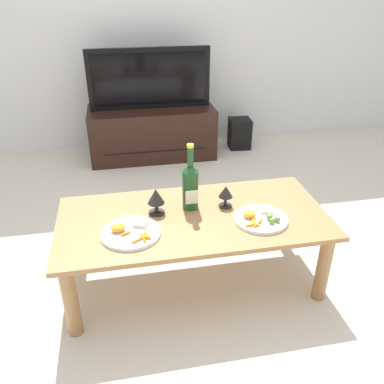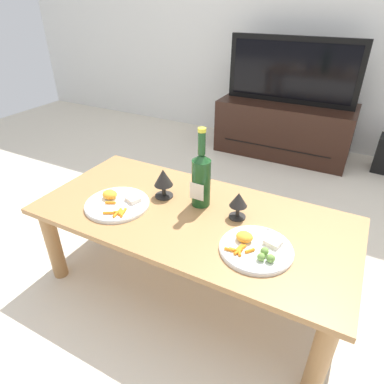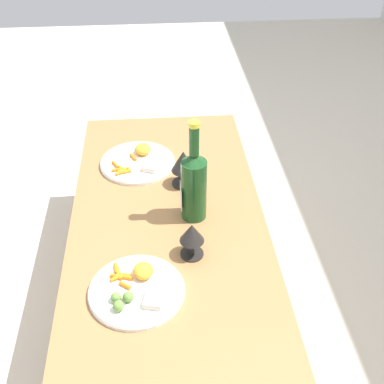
% 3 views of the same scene
% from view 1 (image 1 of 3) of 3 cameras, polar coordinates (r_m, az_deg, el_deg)
% --- Properties ---
extents(ground_plane, '(6.40, 6.40, 0.00)m').
position_cam_1_polar(ground_plane, '(2.30, 0.21, -12.40)').
color(ground_plane, beige).
extents(back_wall, '(6.40, 0.10, 2.60)m').
position_cam_1_polar(back_wall, '(3.87, -6.55, 25.46)').
color(back_wall, silver).
rests_on(back_wall, ground_plane).
extents(dining_table, '(1.38, 0.65, 0.42)m').
position_cam_1_polar(dining_table, '(2.08, 0.23, -5.03)').
color(dining_table, '#9E7042').
rests_on(dining_table, ground_plane).
extents(tv_stand, '(1.13, 0.51, 0.46)m').
position_cam_1_polar(tv_stand, '(3.74, -5.72, 8.56)').
color(tv_stand, black).
rests_on(tv_stand, ground_plane).
extents(tv_screen, '(1.06, 0.05, 0.52)m').
position_cam_1_polar(tv_screen, '(3.60, -6.11, 15.85)').
color(tv_screen, black).
rests_on(tv_screen, tv_stand).
extents(floor_speaker, '(0.22, 0.22, 0.29)m').
position_cam_1_polar(floor_speaker, '(3.96, 6.82, 8.35)').
color(floor_speaker, black).
rests_on(floor_speaker, ground_plane).
extents(wine_bottle, '(0.08, 0.09, 0.36)m').
position_cam_1_polar(wine_bottle, '(2.05, -0.20, 1.07)').
color(wine_bottle, '#19471E').
rests_on(wine_bottle, dining_table).
extents(goblet_left, '(0.09, 0.09, 0.14)m').
position_cam_1_polar(goblet_left, '(2.03, -5.19, -0.79)').
color(goblet_left, black).
rests_on(goblet_left, dining_table).
extents(goblet_right, '(0.08, 0.08, 0.12)m').
position_cam_1_polar(goblet_right, '(2.10, 4.86, -0.13)').
color(goblet_right, black).
rests_on(goblet_right, dining_table).
extents(dinner_plate_left, '(0.29, 0.29, 0.05)m').
position_cam_1_polar(dinner_plate_left, '(1.93, -8.84, -5.69)').
color(dinner_plate_left, white).
rests_on(dinner_plate_left, dining_table).
extents(dinner_plate_right, '(0.27, 0.27, 0.05)m').
position_cam_1_polar(dinner_plate_right, '(2.03, 9.80, -3.73)').
color(dinner_plate_right, white).
rests_on(dinner_plate_right, dining_table).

